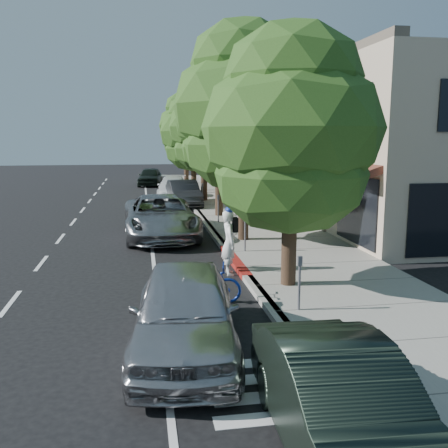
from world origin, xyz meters
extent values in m
plane|color=black|center=(0.00, 0.00, 0.00)|extent=(120.00, 120.00, 0.00)
cube|color=gray|center=(2.30, 8.00, 0.07)|extent=(4.60, 56.00, 0.15)
cube|color=#9E998E|center=(0.00, 8.00, 0.07)|extent=(0.30, 56.00, 0.15)
cube|color=maroon|center=(0.00, 1.00, 0.07)|extent=(0.32, 4.00, 0.15)
cube|color=#C4AD96|center=(9.60, 18.00, 3.50)|extent=(10.00, 36.00, 7.00)
cylinder|color=black|center=(0.90, -2.00, 1.21)|extent=(0.40, 0.40, 2.42)
ellipsoid|color=#234815|center=(0.90, -2.00, 3.11)|extent=(4.01, 4.01, 3.21)
ellipsoid|color=#234815|center=(0.90, -2.00, 4.28)|extent=(4.71, 4.71, 3.77)
ellipsoid|color=#234815|center=(0.90, -2.00, 5.53)|extent=(3.54, 3.54, 2.83)
cylinder|color=black|center=(0.90, 4.00, 1.47)|extent=(0.40, 0.40, 2.93)
ellipsoid|color=#234815|center=(0.90, 4.00, 3.77)|extent=(4.57, 4.57, 3.65)
ellipsoid|color=#234815|center=(0.90, 4.00, 5.19)|extent=(5.37, 5.37, 4.30)
ellipsoid|color=#234815|center=(0.90, 4.00, 6.70)|extent=(4.03, 4.03, 3.22)
cylinder|color=black|center=(0.90, 10.00, 1.38)|extent=(0.40, 0.40, 2.76)
ellipsoid|color=#234815|center=(0.90, 10.00, 3.55)|extent=(3.78, 3.78, 3.02)
ellipsoid|color=#234815|center=(0.90, 10.00, 4.89)|extent=(4.45, 4.45, 3.56)
ellipsoid|color=#234815|center=(0.90, 10.00, 6.31)|extent=(3.34, 3.34, 2.67)
cylinder|color=black|center=(0.90, 16.00, 1.31)|extent=(0.40, 0.40, 2.61)
ellipsoid|color=#234815|center=(0.90, 16.00, 3.36)|extent=(3.70, 3.70, 2.96)
ellipsoid|color=#234815|center=(0.90, 16.00, 4.63)|extent=(4.35, 4.35, 3.48)
ellipsoid|color=#234815|center=(0.90, 16.00, 5.97)|extent=(3.26, 3.26, 2.61)
cylinder|color=black|center=(0.90, 22.00, 1.25)|extent=(0.40, 0.40, 2.49)
ellipsoid|color=#234815|center=(0.90, 22.00, 3.21)|extent=(4.23, 4.23, 3.38)
ellipsoid|color=#234815|center=(0.90, 22.00, 4.42)|extent=(4.97, 4.97, 3.98)
ellipsoid|color=#234815|center=(0.90, 22.00, 5.70)|extent=(3.73, 3.73, 2.98)
cylinder|color=black|center=(0.90, 28.00, 1.40)|extent=(0.40, 0.40, 2.81)
ellipsoid|color=#234815|center=(0.90, 28.00, 3.61)|extent=(3.93, 3.93, 3.14)
ellipsoid|color=#234815|center=(0.90, 28.00, 4.97)|extent=(4.62, 4.62, 3.70)
ellipsoid|color=#234815|center=(0.90, 28.00, 6.41)|extent=(3.47, 3.47, 2.77)
imported|color=white|center=(-0.40, -0.28, 0.96)|extent=(0.47, 0.71, 1.93)
imported|color=#16319C|center=(-1.49, -2.71, 0.49)|extent=(1.97, 0.99, 0.99)
imported|color=#97989C|center=(-2.20, 5.65, 0.85)|extent=(3.04, 6.22, 1.70)
imported|color=black|center=(-0.50, 14.50, 0.76)|extent=(1.90, 4.73, 1.53)
imported|color=white|center=(-0.85, 18.26, 0.73)|extent=(2.40, 5.14, 1.45)
imported|color=black|center=(-2.17, 27.56, 0.75)|extent=(2.34, 4.61, 1.50)
imported|color=#B0B0B5|center=(-2.19, -5.50, 0.82)|extent=(2.42, 4.99, 1.64)
imported|color=black|center=(-0.50, -9.00, 0.72)|extent=(1.63, 4.39, 1.44)
imported|color=black|center=(2.38, 8.87, 0.93)|extent=(0.96, 0.95, 1.56)
camera|label=1|loc=(-2.93, -14.47, 4.07)|focal=40.00mm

